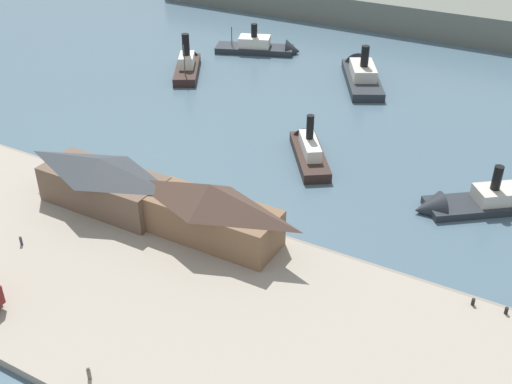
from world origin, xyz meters
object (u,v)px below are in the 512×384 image
at_px(mooring_post_west, 473,302).
at_px(pedestrian_by_tram, 89,373).
at_px(pedestrian_standing_center, 21,241).
at_px(ferry_outer_harbor, 308,149).
at_px(ferry_shed_customs_shed, 211,211).
at_px(ferry_shed_central_terminal, 103,182).
at_px(ferry_departing_north, 361,73).
at_px(mooring_post_center_east, 506,311).
at_px(ferry_near_quay, 188,64).
at_px(ferry_moored_west, 265,47).
at_px(ferry_approaching_west, 478,203).

bearing_deg(mooring_post_west, pedestrian_by_tram, -135.92).
height_order(pedestrian_standing_center, mooring_post_west, pedestrian_standing_center).
bearing_deg(ferry_outer_harbor, pedestrian_by_tram, -87.86).
bearing_deg(pedestrian_standing_center, ferry_shed_customs_shed, 33.36).
relative_size(ferry_shed_central_terminal, ferry_outer_harbor, 1.16).
relative_size(ferry_shed_central_terminal, ferry_shed_customs_shed, 1.00).
relative_size(pedestrian_by_tram, ferry_departing_north, 0.07).
bearing_deg(ferry_departing_north, mooring_post_center_east, -56.33).
relative_size(ferry_outer_harbor, ferry_near_quay, 0.90).
bearing_deg(ferry_outer_harbor, ferry_departing_north, 97.89).
distance_m(ferry_shed_central_terminal, mooring_post_west, 54.77).
relative_size(ferry_shed_customs_shed, pedestrian_by_tram, 11.68).
xyz_separation_m(pedestrian_standing_center, mooring_post_center_east, (61.71, 18.68, -0.24)).
xyz_separation_m(ferry_shed_customs_shed, mooring_post_west, (35.70, 3.71, -3.99)).
relative_size(pedestrian_by_tram, ferry_moored_west, 0.08).
bearing_deg(ferry_departing_north, ferry_near_quay, -158.31).
bearing_deg(ferry_approaching_west, ferry_shed_customs_shed, -137.74).
relative_size(mooring_post_center_east, ferry_near_quay, 0.05).
xyz_separation_m(ferry_shed_central_terminal, ferry_shed_customs_shed, (18.77, 0.72, 0.35)).
bearing_deg(mooring_post_west, ferry_outer_harbor, 142.29).
xyz_separation_m(mooring_post_west, ferry_approaching_west, (-4.69, 24.46, -0.58)).
height_order(mooring_post_center_east, ferry_moored_west, ferry_moored_west).
height_order(mooring_post_center_east, mooring_post_west, same).
height_order(ferry_shed_central_terminal, mooring_post_center_east, ferry_shed_central_terminal).
distance_m(mooring_post_center_east, ferry_approaching_west, 25.56).
relative_size(mooring_post_west, ferry_near_quay, 0.05).
relative_size(pedestrian_by_tram, pedestrian_standing_center, 1.15).
bearing_deg(mooring_post_center_east, ferry_moored_west, 135.07).
xyz_separation_m(ferry_shed_central_terminal, ferry_moored_west, (-14.40, 77.35, -3.95)).
bearing_deg(ferry_outer_harbor, mooring_post_center_east, -34.51).
distance_m(ferry_shed_central_terminal, pedestrian_standing_center, 14.68).
bearing_deg(ferry_shed_central_terminal, pedestrian_by_tram, -52.01).
relative_size(ferry_departing_north, ferry_approaching_west, 1.01).
relative_size(ferry_departing_north, ferry_near_quay, 1.26).
distance_m(ferry_shed_central_terminal, ferry_shed_customs_shed, 18.79).
distance_m(pedestrian_by_tram, ferry_moored_west, 110.83).
bearing_deg(pedestrian_standing_center, ferry_moored_west, 96.88).
height_order(ferry_shed_customs_shed, ferry_departing_north, ferry_shed_customs_shed).
bearing_deg(ferry_shed_central_terminal, ferry_departing_north, 79.19).
bearing_deg(pedestrian_standing_center, ferry_departing_north, 78.71).
height_order(ferry_shed_customs_shed, ferry_outer_harbor, ferry_shed_customs_shed).
xyz_separation_m(mooring_post_center_east, ferry_outer_harbor, (-39.05, 26.85, -0.17)).
bearing_deg(ferry_shed_customs_shed, pedestrian_by_tram, -84.52).
bearing_deg(mooring_post_center_east, ferry_shed_customs_shed, -174.10).
relative_size(mooring_post_west, ferry_moored_west, 0.04).
xyz_separation_m(ferry_near_quay, ferry_approaching_west, (73.89, -27.83, -0.60)).
xyz_separation_m(pedestrian_by_tram, ferry_departing_north, (-7.77, 99.28, -0.40)).
distance_m(ferry_shed_customs_shed, pedestrian_standing_center, 26.80).
bearing_deg(mooring_post_center_east, ferry_departing_north, 123.67).
relative_size(pedestrian_standing_center, mooring_post_center_east, 1.68).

